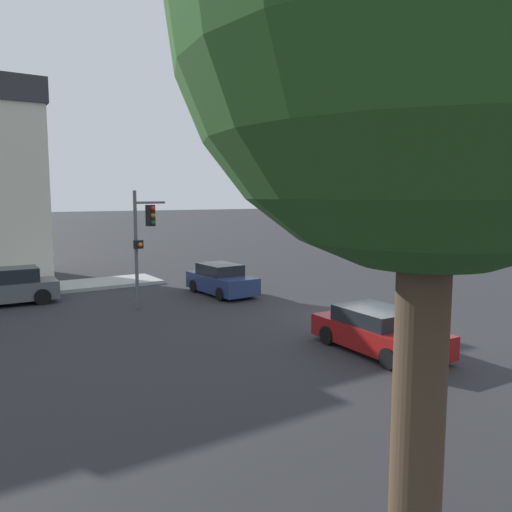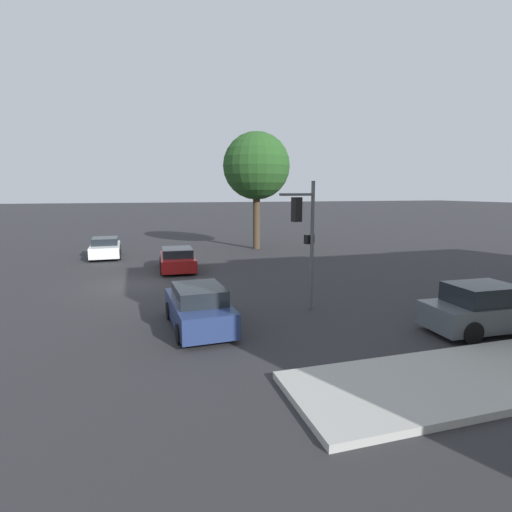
{
  "view_description": "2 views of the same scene",
  "coord_description": "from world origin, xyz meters",
  "px_view_note": "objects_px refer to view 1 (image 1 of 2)",
  "views": [
    {
      "loc": [
        -13.68,
        13.71,
        4.72
      ],
      "look_at": [
        2.07,
        3.47,
        2.48
      ],
      "focal_mm": 35.0,
      "sensor_mm": 36.0,
      "label": 1
    },
    {
      "loc": [
        20.24,
        0.23,
        4.58
      ],
      "look_at": [
        1.8,
        5.77,
        1.45
      ],
      "focal_mm": 28.0,
      "sensor_mm": 36.0,
      "label": 2
    }
  ],
  "objects_px": {
    "street_tree": "(435,12)",
    "crossing_car_1": "(221,280)",
    "traffic_signal": "(144,232)",
    "crossing_car_2": "(378,331)",
    "parked_car_0": "(10,287)"
  },
  "relations": [
    {
      "from": "street_tree",
      "to": "traffic_signal",
      "type": "bearing_deg",
      "value": -10.76
    },
    {
      "from": "street_tree",
      "to": "crossing_car_1",
      "type": "bearing_deg",
      "value": -22.68
    },
    {
      "from": "crossing_car_2",
      "to": "crossing_car_1",
      "type": "bearing_deg",
      "value": -179.07
    },
    {
      "from": "street_tree",
      "to": "crossing_car_2",
      "type": "relative_size",
      "value": 2.08
    },
    {
      "from": "crossing_car_2",
      "to": "street_tree",
      "type": "bearing_deg",
      "value": -41.84
    },
    {
      "from": "crossing_car_1",
      "to": "traffic_signal",
      "type": "bearing_deg",
      "value": -81.23
    },
    {
      "from": "traffic_signal",
      "to": "crossing_car_1",
      "type": "distance_m",
      "value": 4.95
    },
    {
      "from": "traffic_signal",
      "to": "crossing_car_2",
      "type": "height_order",
      "value": "traffic_signal"
    },
    {
      "from": "street_tree",
      "to": "crossing_car_1",
      "type": "xyz_separation_m",
      "value": [
        17.57,
        -7.34,
        -5.81
      ]
    },
    {
      "from": "street_tree",
      "to": "traffic_signal",
      "type": "distance_m",
      "value": 17.35
    },
    {
      "from": "crossing_car_1",
      "to": "parked_car_0",
      "type": "height_order",
      "value": "parked_car_0"
    },
    {
      "from": "traffic_signal",
      "to": "street_tree",
      "type": "bearing_deg",
      "value": -23.97
    },
    {
      "from": "crossing_car_1",
      "to": "crossing_car_2",
      "type": "bearing_deg",
      "value": -4.32
    },
    {
      "from": "crossing_car_1",
      "to": "parked_car_0",
      "type": "xyz_separation_m",
      "value": [
        3.07,
        8.88,
        0.06
      ]
    },
    {
      "from": "street_tree",
      "to": "traffic_signal",
      "type": "height_order",
      "value": "street_tree"
    }
  ]
}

